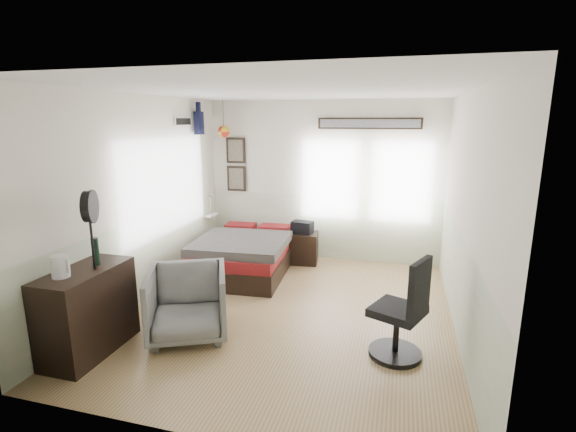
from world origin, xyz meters
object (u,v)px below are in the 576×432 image
dresser (88,311)px  nightstand (302,248)px  bed (245,255)px  armchair (188,303)px  task_chair (403,318)px

dresser → nightstand: size_ratio=1.93×
bed → nightstand: 1.03m
nightstand → bed: bearing=-144.8°
bed → armchair: armchair is taller
bed → dresser: size_ratio=1.94×
bed → task_chair: task_chair is taller
bed → nightstand: bearing=37.6°
dresser → armchair: (0.83, 0.57, -0.06)m
nightstand → task_chair: 3.08m
dresser → armchair: dresser is taller
dresser → task_chair: size_ratio=0.93×
armchair → task_chair: (2.30, 0.16, 0.05)m
bed → task_chair: bearing=-42.2°
bed → armchair: 2.07m
nightstand → dresser: bearing=-120.4°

